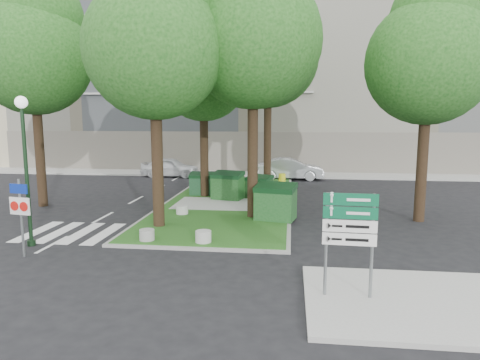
# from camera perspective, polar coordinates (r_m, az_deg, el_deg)

# --- Properties ---
(ground) EXTENTS (120.00, 120.00, 0.00)m
(ground) POSITION_cam_1_polar(r_m,az_deg,el_deg) (14.50, -7.99, -9.11)
(ground) COLOR black
(ground) RESTS_ON ground
(median_island) EXTENTS (6.00, 16.00, 0.12)m
(median_island) POSITION_cam_1_polar(r_m,az_deg,el_deg) (22.01, -1.40, -2.82)
(median_island) COLOR #204F16
(median_island) RESTS_ON ground
(median_kerb) EXTENTS (6.30, 16.30, 0.10)m
(median_kerb) POSITION_cam_1_polar(r_m,az_deg,el_deg) (22.01, -1.40, -2.85)
(median_kerb) COLOR gray
(median_kerb) RESTS_ON ground
(sidewalk_corner) EXTENTS (5.00, 4.00, 0.12)m
(sidewalk_corner) POSITION_cam_1_polar(r_m,az_deg,el_deg) (11.13, 22.08, -14.89)
(sidewalk_corner) COLOR #999993
(sidewalk_corner) RESTS_ON ground
(building_sidewalk) EXTENTS (42.00, 3.00, 0.12)m
(building_sidewalk) POSITION_cam_1_polar(r_m,az_deg,el_deg) (32.35, 0.39, 0.79)
(building_sidewalk) COLOR #999993
(building_sidewalk) RESTS_ON ground
(zebra_crossing) EXTENTS (5.00, 3.00, 0.01)m
(zebra_crossing) POSITION_cam_1_polar(r_m,az_deg,el_deg) (17.14, -18.98, -6.73)
(zebra_crossing) COLOR silver
(zebra_crossing) RESTS_ON ground
(apartment_building) EXTENTS (41.00, 12.00, 16.00)m
(apartment_building) POSITION_cam_1_polar(r_m,az_deg,el_deg) (39.69, 1.66, 13.69)
(apartment_building) COLOR beige
(apartment_building) RESTS_ON ground
(tree_median_near_left) EXTENTS (5.20, 5.20, 10.53)m
(tree_median_near_left) POSITION_cam_1_polar(r_m,az_deg,el_deg) (16.95, -11.06, 18.35)
(tree_median_near_left) COLOR black
(tree_median_near_left) RESTS_ON ground
(tree_median_near_right) EXTENTS (5.60, 5.60, 11.46)m
(tree_median_near_right) POSITION_cam_1_polar(r_m,az_deg,el_deg) (18.35, 2.08, 19.85)
(tree_median_near_right) COLOR black
(tree_median_near_right) RESTS_ON ground
(tree_median_mid) EXTENTS (4.80, 4.80, 9.99)m
(tree_median_mid) POSITION_cam_1_polar(r_m,az_deg,el_deg) (23.02, -4.68, 14.95)
(tree_median_mid) COLOR black
(tree_median_mid) RESTS_ON ground
(tree_median_far) EXTENTS (5.80, 5.80, 11.93)m
(tree_median_far) POSITION_cam_1_polar(r_m,az_deg,el_deg) (25.76, 4.02, 17.26)
(tree_median_far) COLOR black
(tree_median_far) RESTS_ON ground
(tree_street_left) EXTENTS (5.40, 5.40, 11.00)m
(tree_street_left) POSITION_cam_1_polar(r_m,az_deg,el_deg) (23.08, -25.67, 15.84)
(tree_street_left) COLOR black
(tree_street_left) RESTS_ON ground
(tree_street_right) EXTENTS (5.00, 5.00, 10.06)m
(tree_street_right) POSITION_cam_1_polar(r_m,az_deg,el_deg) (19.39, 24.12, 15.51)
(tree_street_right) COLOR black
(tree_street_right) RESTS_ON ground
(dumpster_a) EXTENTS (1.37, 0.99, 1.23)m
(dumpster_a) POSITION_cam_1_polar(r_m,az_deg,el_deg) (23.56, -5.09, -0.50)
(dumpster_a) COLOR #0F371A
(dumpster_a) RESTS_ON median_island
(dumpster_b) EXTENTS (1.77, 1.42, 1.45)m
(dumpster_b) POSITION_cam_1_polar(r_m,az_deg,el_deg) (22.14, -1.65, -0.77)
(dumpster_b) COLOR #134113
(dumpster_b) RESTS_ON median_island
(dumpster_c) EXTENTS (1.55, 1.36, 1.20)m
(dumpster_c) POSITION_cam_1_polar(r_m,az_deg,el_deg) (22.53, 2.59, -0.92)
(dumpster_c) COLOR black
(dumpster_c) RESTS_ON median_island
(dumpster_d) EXTENTS (1.85, 1.48, 1.52)m
(dumpster_d) POSITION_cam_1_polar(r_m,az_deg,el_deg) (17.82, 4.76, -2.94)
(dumpster_d) COLOR #154417
(dumpster_d) RESTS_ON median_island
(bollard_left) EXTENTS (0.52, 0.52, 0.37)m
(bollard_left) POSITION_cam_1_polar(r_m,az_deg,el_deg) (15.25, -12.31, -7.15)
(bollard_left) COLOR gray
(bollard_left) RESTS_ON median_island
(bollard_right) EXTENTS (0.54, 0.54, 0.39)m
(bollard_right) POSITION_cam_1_polar(r_m,az_deg,el_deg) (14.73, -4.91, -7.51)
(bollard_right) COLOR #A6A6A1
(bollard_right) RESTS_ON median_island
(bollard_mid) EXTENTS (0.52, 0.52, 0.37)m
(bollard_mid) POSITION_cam_1_polar(r_m,az_deg,el_deg) (19.01, -7.73, -3.94)
(bollard_mid) COLOR #AEAEA9
(bollard_mid) RESTS_ON median_island
(litter_bin) EXTENTS (0.43, 0.43, 0.75)m
(litter_bin) POSITION_cam_1_polar(r_m,az_deg,el_deg) (26.58, 5.62, 0.04)
(litter_bin) COLOR yellow
(litter_bin) RESTS_ON median_island
(street_lamp) EXTENTS (0.40, 0.40, 5.02)m
(street_lamp) POSITION_cam_1_polar(r_m,az_deg,el_deg) (15.85, -26.75, 3.21)
(street_lamp) COLOR black
(street_lamp) RESTS_ON ground
(traffic_sign_pole) EXTENTS (0.74, 0.17, 2.47)m
(traffic_sign_pole) POSITION_cam_1_polar(r_m,az_deg,el_deg) (14.84, -27.21, -3.26)
(traffic_sign_pole) COLOR slate
(traffic_sign_pole) RESTS_ON ground
(directional_sign) EXTENTS (1.24, 0.13, 2.49)m
(directional_sign) POSITION_cam_1_polar(r_m,az_deg,el_deg) (10.34, 14.40, -6.27)
(directional_sign) COLOR slate
(directional_sign) RESTS_ON sidewalk_corner
(car_white) EXTENTS (4.25, 1.81, 1.43)m
(car_white) POSITION_cam_1_polar(r_m,az_deg,el_deg) (31.66, -9.29, 1.72)
(car_white) COLOR silver
(car_white) RESTS_ON ground
(car_silver) EXTENTS (4.62, 1.73, 1.51)m
(car_silver) POSITION_cam_1_polar(r_m,az_deg,el_deg) (30.04, 6.75, 1.48)
(car_silver) COLOR #B0B5B9
(car_silver) RESTS_ON ground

